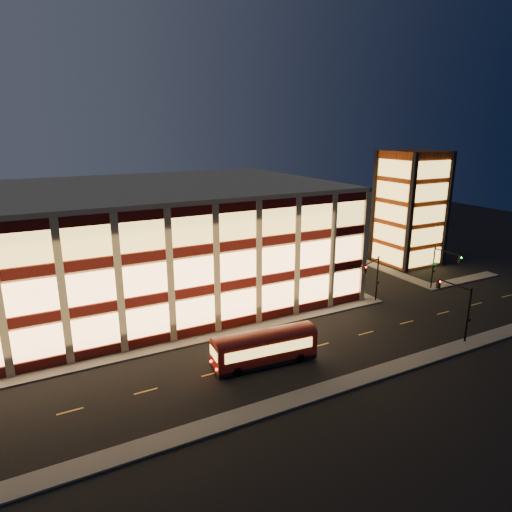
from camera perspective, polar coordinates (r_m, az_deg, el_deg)
ground at (r=48.23m, az=-6.11°, el=-10.70°), size 200.00×200.00×0.00m
sidewalk_office_south at (r=48.16m, az=-9.94°, el=-10.80°), size 54.00×2.00×0.15m
sidewalk_office_east at (r=72.33m, az=5.78°, el=-1.48°), size 2.00×30.00×0.15m
sidewalk_tower_south at (r=72.53m, az=24.29°, el=-2.80°), size 14.00×2.00×0.15m
sidewalk_tower_west at (r=78.77m, az=12.46°, el=-0.34°), size 2.00×30.00×0.15m
sidewalk_near at (r=38.02m, az=1.68°, el=-18.40°), size 100.00×2.00×0.15m
office_building at (r=60.28m, az=-14.96°, el=1.62°), size 50.45×30.45×14.50m
stair_tower at (r=77.32m, az=18.66°, el=5.69°), size 8.60×8.60×18.00m
traffic_signal_far at (r=58.11m, az=14.41°, el=-2.08°), size 3.79×1.87×6.00m
traffic_signal_right at (r=65.51m, az=22.27°, el=-0.77°), size 1.20×4.37×6.00m
traffic_signal_near at (r=51.86m, az=23.85°, el=-5.12°), size 0.32×4.45×6.00m
trolley_bus at (r=43.27m, az=1.07°, el=-11.12°), size 10.07×3.31×3.35m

